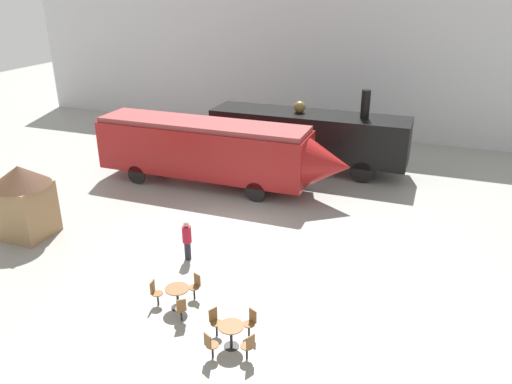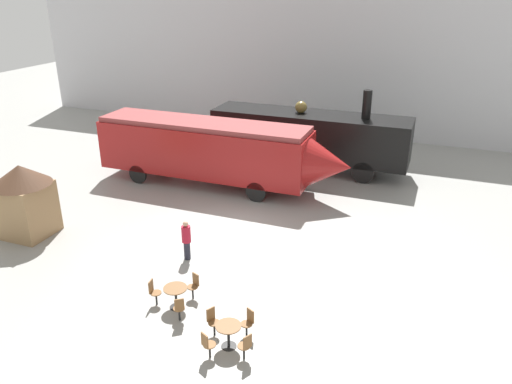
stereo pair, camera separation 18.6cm
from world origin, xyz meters
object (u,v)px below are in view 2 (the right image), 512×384
object	(u,v)px
cafe_table_mid	(176,293)
streamlined_locomotive	(219,150)
steam_locomotive	(310,135)
ticket_kiosk	(24,197)
visitor_person	(186,239)
cafe_chair_0	(207,344)
cafe_table_near	(228,331)

from	to	relation	value
cafe_table_mid	streamlined_locomotive	bearing A→B (deg)	107.13
steam_locomotive	ticket_kiosk	distance (m)	14.48
cafe_table_mid	visitor_person	xyz separation A→B (m)	(-1.12, 2.82, 0.29)
steam_locomotive	ticket_kiosk	world-z (taller)	steam_locomotive
cafe_chair_0	visitor_person	world-z (taller)	visitor_person
cafe_table_mid	cafe_chair_0	size ratio (longest dim) A/B	0.87
cafe_table_near	cafe_table_mid	xyz separation A→B (m)	(-2.31, 1.10, 0.01)
streamlined_locomotive	cafe_table_mid	xyz separation A→B (m)	(3.03, -9.82, -1.37)
cafe_chair_0	visitor_person	bearing A→B (deg)	61.28
streamlined_locomotive	cafe_table_mid	distance (m)	10.36
steam_locomotive	streamlined_locomotive	bearing A→B (deg)	-130.17
cafe_table_near	cafe_table_mid	bearing A→B (deg)	154.60
cafe_table_near	ticket_kiosk	size ratio (longest dim) A/B	0.25
ticket_kiosk	visitor_person	bearing A→B (deg)	4.43
cafe_table_mid	visitor_person	distance (m)	3.05
steam_locomotive	streamlined_locomotive	distance (m)	5.42
steam_locomotive	cafe_chair_0	xyz separation A→B (m)	(1.49, -15.71, -1.41)
ticket_kiosk	cafe_chair_0	bearing A→B (deg)	-21.86
cafe_chair_0	cafe_table_mid	bearing A→B (deg)	75.55
cafe_table_near	visitor_person	bearing A→B (deg)	131.20
streamlined_locomotive	visitor_person	world-z (taller)	streamlined_locomotive
steam_locomotive	cafe_table_near	size ratio (longest dim) A/B	14.46
steam_locomotive	cafe_table_mid	world-z (taller)	steam_locomotive
visitor_person	cafe_table_near	bearing A→B (deg)	-48.80
streamlined_locomotive	visitor_person	distance (m)	7.33
streamlined_locomotive	ticket_kiosk	xyz separation A→B (m)	(-5.06, -7.54, -0.25)
cafe_table_mid	ticket_kiosk	size ratio (longest dim) A/B	0.25
steam_locomotive	streamlined_locomotive	world-z (taller)	steam_locomotive
cafe_table_near	visitor_person	size ratio (longest dim) A/B	0.47
cafe_table_near	cafe_chair_0	size ratio (longest dim) A/B	0.85
streamlined_locomotive	cafe_table_near	xyz separation A→B (m)	(5.33, -10.91, -1.38)
cafe_table_mid	visitor_person	bearing A→B (deg)	111.65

